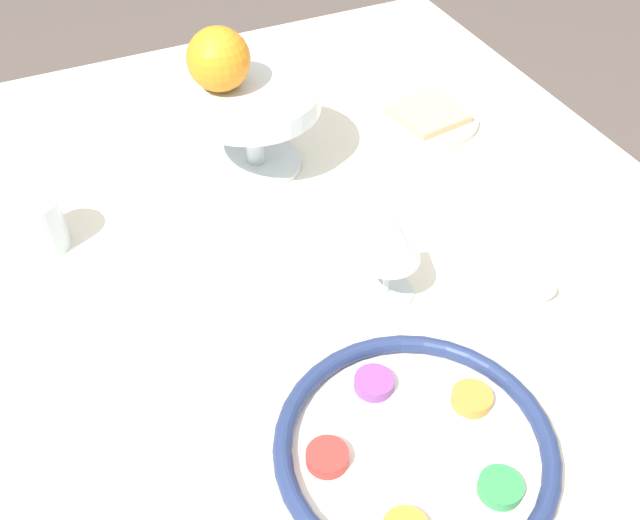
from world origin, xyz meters
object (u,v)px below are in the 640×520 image
(seder_plate, at_px, (415,449))
(cup_near, at_px, (37,224))
(napkin_roll, at_px, (522,251))
(wine_glass, at_px, (390,238))
(orange_fruit, at_px, (219,59))
(bread_plate, at_px, (428,117))
(fruit_stand, at_px, (252,108))

(seder_plate, bearing_deg, cup_near, 30.64)
(napkin_roll, bearing_deg, cup_near, 62.14)
(seder_plate, height_order, napkin_roll, napkin_roll)
(wine_glass, bearing_deg, napkin_roll, -97.98)
(orange_fruit, distance_m, bread_plate, 0.38)
(bread_plate, bearing_deg, napkin_roll, 169.27)
(fruit_stand, xyz_separation_m, bread_plate, (-0.01, -0.30, -0.09))
(orange_fruit, bearing_deg, seder_plate, -179.90)
(fruit_stand, bearing_deg, napkin_roll, -146.09)
(bread_plate, distance_m, cup_near, 0.63)
(wine_glass, height_order, napkin_roll, wine_glass)
(wine_glass, distance_m, fruit_stand, 0.33)
(seder_plate, height_order, cup_near, cup_near)
(fruit_stand, relative_size, bread_plate, 1.20)
(wine_glass, height_order, bread_plate, wine_glass)
(bread_plate, xyz_separation_m, napkin_roll, (-0.34, 0.06, 0.01))
(seder_plate, distance_m, fruit_stand, 0.55)
(seder_plate, height_order, wine_glass, wine_glass)
(bread_plate, relative_size, napkin_roll, 1.08)
(cup_near, bearing_deg, seder_plate, -149.36)
(wine_glass, bearing_deg, seder_plate, 158.88)
(seder_plate, height_order, orange_fruit, orange_fruit)
(napkin_roll, bearing_deg, bread_plate, -10.73)
(orange_fruit, xyz_separation_m, napkin_roll, (-0.37, -0.27, -0.15))
(orange_fruit, relative_size, bread_plate, 0.54)
(orange_fruit, bearing_deg, cup_near, 103.98)
(orange_fruit, bearing_deg, bread_plate, -94.30)
(fruit_stand, xyz_separation_m, cup_near, (-0.05, 0.33, -0.06))
(seder_plate, xyz_separation_m, wine_glass, (0.22, -0.08, 0.08))
(napkin_roll, bearing_deg, fruit_stand, 33.91)
(wine_glass, distance_m, bread_plate, 0.41)
(orange_fruit, height_order, cup_near, orange_fruit)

